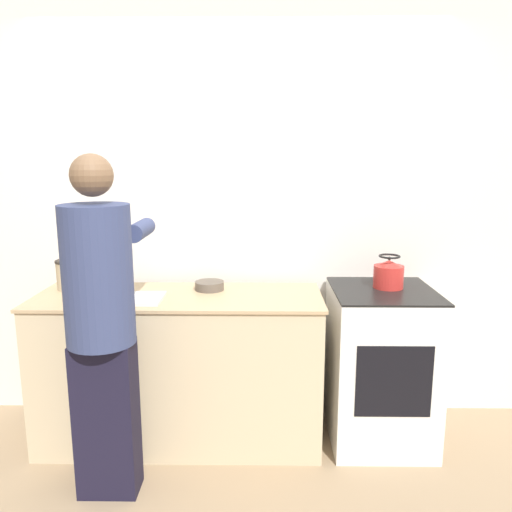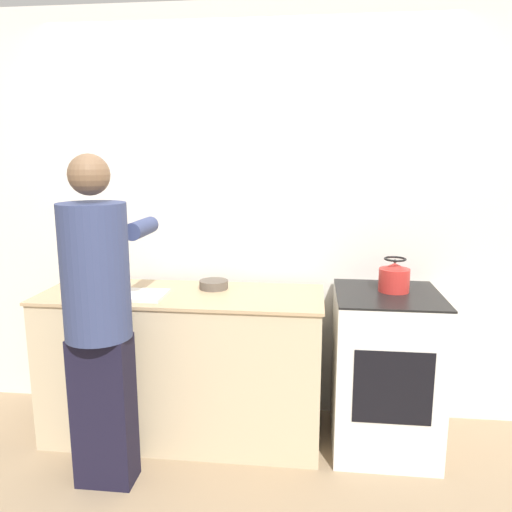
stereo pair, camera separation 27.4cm
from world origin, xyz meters
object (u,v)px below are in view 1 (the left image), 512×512
at_px(knife, 123,298).
at_px(canister_jar, 69,274).
at_px(person, 101,318).
at_px(kettle, 389,274).
at_px(oven, 380,365).
at_px(bowl_prep, 210,286).
at_px(cutting_board, 133,298).

bearing_deg(knife, canister_jar, 120.59).
bearing_deg(person, kettle, 20.31).
xyz_separation_m(oven, kettle, (0.03, 0.05, 0.55)).
distance_m(person, bowl_prep, 0.77).
distance_m(cutting_board, bowl_prep, 0.46).
bearing_deg(oven, bowl_prep, 174.41).
distance_m(oven, person, 1.63).
relative_size(oven, canister_jar, 5.25).
height_order(kettle, bowl_prep, kettle).
xyz_separation_m(knife, bowl_prep, (0.46, 0.25, 0.00)).
bearing_deg(bowl_prep, person, -126.77).
height_order(cutting_board, canister_jar, canister_jar).
distance_m(oven, knife, 1.55).
distance_m(oven, kettle, 0.55).
bearing_deg(kettle, knife, -172.50).
height_order(knife, kettle, kettle).
bearing_deg(person, canister_jar, 121.97).
height_order(oven, person, person).
bearing_deg(oven, knife, -174.17).
relative_size(person, canister_jar, 9.61).
bearing_deg(knife, bowl_prep, 3.38).
bearing_deg(bowl_prep, canister_jar, 179.06).
xyz_separation_m(person, bowl_prep, (0.46, 0.61, 0.00)).
bearing_deg(cutting_board, knife, -149.70).
xyz_separation_m(cutting_board, kettle, (1.46, 0.17, 0.10)).
bearing_deg(person, oven, 19.10).
distance_m(knife, bowl_prep, 0.52).
distance_m(oven, cutting_board, 1.50).
height_order(knife, bowl_prep, bowl_prep).
distance_m(kettle, canister_jar, 1.91).
relative_size(oven, cutting_board, 2.79).
bearing_deg(person, cutting_board, 82.56).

